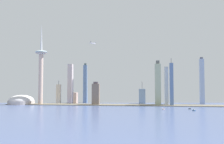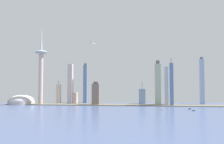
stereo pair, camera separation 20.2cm
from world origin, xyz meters
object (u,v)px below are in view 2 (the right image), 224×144
object	(u,v)px
observation_tower	(41,67)
stadium_dome	(21,101)
airplane	(93,43)
skyscraper_3	(202,81)
boat_0	(164,109)
skyscraper_5	(76,98)
skyscraper_6	(171,84)
skyscraper_4	(96,94)
skyscraper_2	(86,84)
skyscraper_0	(166,86)
skyscraper_8	(70,83)
skyscraper_7	(158,84)
boat_1	(194,110)
boat_2	(190,109)
skyscraper_9	(59,94)
skyscraper_1	(142,96)

from	to	relation	value
observation_tower	stadium_dome	world-z (taller)	observation_tower
airplane	skyscraper_3	bearing A→B (deg)	-49.14
stadium_dome	boat_0	size ratio (longest dim) A/B	5.60
skyscraper_5	skyscraper_6	world-z (taller)	skyscraper_6
skyscraper_4	skyscraper_2	bearing A→B (deg)	120.46
airplane	skyscraper_5	bearing A→B (deg)	68.37
skyscraper_0	skyscraper_8	bearing A→B (deg)	171.15
skyscraper_3	skyscraper_7	world-z (taller)	skyscraper_3
skyscraper_2	boat_1	world-z (taller)	skyscraper_2
skyscraper_7	stadium_dome	bearing A→B (deg)	-179.77
skyscraper_8	boat_1	distance (m)	508.09
skyscraper_6	skyscraper_2	bearing A→B (deg)	161.79
skyscraper_8	airplane	bearing A→B (deg)	-46.50
boat_1	skyscraper_3	bearing A→B (deg)	118.34
skyscraper_5	boat_1	xyz separation A→B (m)	(396.59, -216.15, -20.38)
boat_0	skyscraper_7	bearing A→B (deg)	179.83
skyscraper_2	boat_2	xyz separation A→B (m)	(370.44, -225.93, -76.64)
skyscraper_3	skyscraper_6	distance (m)	157.90
skyscraper_8	boat_1	size ratio (longest dim) A/B	14.95
skyscraper_2	boat_2	world-z (taller)	skyscraper_2
boat_0	boat_1	size ratio (longest dim) A/B	1.65
stadium_dome	skyscraper_2	world-z (taller)	skyscraper_2
skyscraper_6	boat_1	size ratio (longest dim) A/B	15.72
skyscraper_8	boat_2	bearing A→B (deg)	-25.96
boat_0	skyscraper_6	bearing A→B (deg)	161.99
skyscraper_6	observation_tower	bearing A→B (deg)	-179.13
skyscraper_6	skyscraper_8	bearing A→B (deg)	166.75
airplane	skyscraper_0	bearing A→B (deg)	-52.85
skyscraper_5	boat_2	xyz separation A→B (m)	(394.78, -166.24, -20.32)
skyscraper_6	skyscraper_7	world-z (taller)	skyscraper_6
skyscraper_0	skyscraper_4	world-z (taller)	skyscraper_0
skyscraper_0	boat_1	size ratio (longest dim) A/B	13.09
skyscraper_8	boat_2	xyz separation A→B (m)	(428.67, -208.69, -77.12)
skyscraper_5	boat_1	bearing A→B (deg)	-28.59
skyscraper_0	skyscraper_2	world-z (taller)	skyscraper_2
observation_tower	skyscraper_7	xyz separation A→B (m)	(426.87, 16.20, -64.77)
skyscraper_3	skyscraper_9	distance (m)	560.13
boat_0	skyscraper_4	bearing A→B (deg)	-124.89
boat_1	skyscraper_6	bearing A→B (deg)	149.55
skyscraper_3	skyscraper_7	size ratio (longest dim) A/B	1.12
skyscraper_2	skyscraper_7	xyz separation A→B (m)	(285.67, -99.98, -2.55)
stadium_dome	skyscraper_4	xyz separation A→B (m)	(287.33, -7.43, 27.81)
airplane	skyscraper_6	bearing A→B (deg)	-60.42
skyscraper_8	skyscraper_2	bearing A→B (deg)	16.49
skyscraper_1	skyscraper_7	distance (m)	110.33
skyscraper_8	skyscraper_1	bearing A→B (deg)	-0.01
skyscraper_6	airplane	bearing A→B (deg)	-173.04
skyscraper_1	airplane	size ratio (longest dim) A/B	2.78
observation_tower	skyscraper_3	distance (m)	607.95
observation_tower	skyscraper_0	xyz separation A→B (m)	(458.05, 40.51, -71.50)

